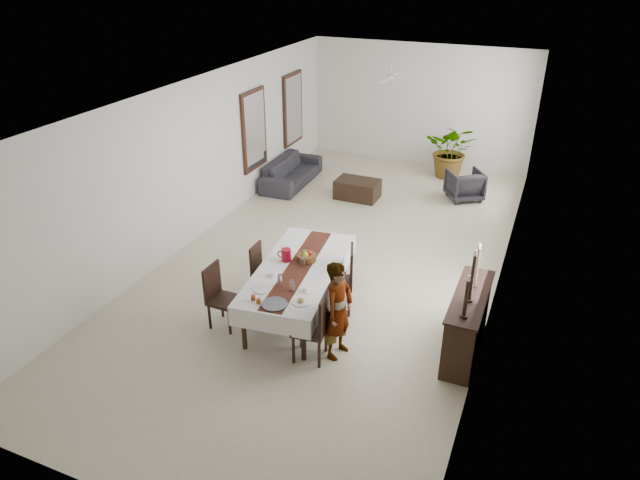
# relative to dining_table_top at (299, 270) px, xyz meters

# --- Properties ---
(floor) EXTENTS (6.00, 12.00, 0.00)m
(floor) POSITION_rel_dining_table_top_xyz_m (-0.06, 1.92, -0.77)
(floor) COLOR beige
(floor) RESTS_ON ground
(ceiling) EXTENTS (6.00, 12.00, 0.02)m
(ceiling) POSITION_rel_dining_table_top_xyz_m (-0.06, 1.92, 2.43)
(ceiling) COLOR white
(ceiling) RESTS_ON wall_back
(wall_back) EXTENTS (6.00, 0.02, 3.20)m
(wall_back) POSITION_rel_dining_table_top_xyz_m (-0.06, 7.92, 0.83)
(wall_back) COLOR silver
(wall_back) RESTS_ON floor
(wall_front) EXTENTS (6.00, 0.02, 3.20)m
(wall_front) POSITION_rel_dining_table_top_xyz_m (-0.06, -4.08, 0.83)
(wall_front) COLOR silver
(wall_front) RESTS_ON floor
(wall_left) EXTENTS (0.02, 12.00, 3.20)m
(wall_left) POSITION_rel_dining_table_top_xyz_m (-3.06, 1.92, 0.83)
(wall_left) COLOR silver
(wall_left) RESTS_ON floor
(wall_right) EXTENTS (0.02, 12.00, 3.20)m
(wall_right) POSITION_rel_dining_table_top_xyz_m (2.94, 1.92, 0.83)
(wall_right) COLOR silver
(wall_right) RESTS_ON floor
(dining_table_top) EXTENTS (1.34, 2.64, 0.05)m
(dining_table_top) POSITION_rel_dining_table_top_xyz_m (0.00, 0.00, 0.00)
(dining_table_top) COLOR black
(dining_table_top) RESTS_ON table_leg_fl
(table_leg_fl) EXTENTS (0.08, 0.08, 0.74)m
(table_leg_fl) POSITION_rel_dining_table_top_xyz_m (-0.32, -1.25, -0.40)
(table_leg_fl) COLOR black
(table_leg_fl) RESTS_ON floor
(table_leg_fr) EXTENTS (0.08, 0.08, 0.74)m
(table_leg_fr) POSITION_rel_dining_table_top_xyz_m (0.60, -1.15, -0.40)
(table_leg_fr) COLOR black
(table_leg_fr) RESTS_ON floor
(table_leg_bl) EXTENTS (0.08, 0.08, 0.74)m
(table_leg_bl) POSITION_rel_dining_table_top_xyz_m (-0.60, 1.15, -0.40)
(table_leg_bl) COLOR black
(table_leg_bl) RESTS_ON floor
(table_leg_br) EXTENTS (0.08, 0.08, 0.74)m
(table_leg_br) POSITION_rel_dining_table_top_xyz_m (0.32, 1.25, -0.40)
(table_leg_br) COLOR black
(table_leg_br) RESTS_ON floor
(tablecloth_top) EXTENTS (1.55, 2.86, 0.01)m
(tablecloth_top) POSITION_rel_dining_table_top_xyz_m (0.00, -0.00, 0.03)
(tablecloth_top) COLOR silver
(tablecloth_top) RESTS_ON dining_table_top
(tablecloth_drape_left) EXTENTS (0.32, 2.71, 0.32)m
(tablecloth_drape_left) POSITION_rel_dining_table_top_xyz_m (-0.62, -0.07, -0.12)
(tablecloth_drape_left) COLOR white
(tablecloth_drape_left) RESTS_ON dining_table_top
(tablecloth_drape_right) EXTENTS (0.32, 2.71, 0.32)m
(tablecloth_drape_right) POSITION_rel_dining_table_top_xyz_m (0.62, 0.07, -0.12)
(tablecloth_drape_right) COLOR silver
(tablecloth_drape_right) RESTS_ON dining_table_top
(tablecloth_drape_near) EXTENTS (1.24, 0.15, 0.32)m
(tablecloth_drape_near) POSITION_rel_dining_table_top_xyz_m (0.16, -1.35, -0.12)
(tablecloth_drape_near) COLOR white
(tablecloth_drape_near) RESTS_ON dining_table_top
(tablecloth_drape_far) EXTENTS (1.24, 0.15, 0.32)m
(tablecloth_drape_far) POSITION_rel_dining_table_top_xyz_m (-0.16, 1.35, -0.12)
(tablecloth_drape_far) COLOR white
(tablecloth_drape_far) RESTS_ON dining_table_top
(table_runner) EXTENTS (0.67, 2.67, 0.00)m
(table_runner) POSITION_rel_dining_table_top_xyz_m (0.00, -0.00, 0.04)
(table_runner) COLOR #592619
(table_runner) RESTS_ON tablecloth_top
(red_pitcher) EXTENTS (0.18, 0.18, 0.21)m
(red_pitcher) POSITION_rel_dining_table_top_xyz_m (-0.28, 0.13, 0.14)
(red_pitcher) COLOR maroon
(red_pitcher) RESTS_ON tablecloth_top
(pitcher_handle) EXTENTS (0.13, 0.04, 0.13)m
(pitcher_handle) POSITION_rel_dining_table_top_xyz_m (-0.37, 0.12, 0.14)
(pitcher_handle) COLOR #98120B
(pitcher_handle) RESTS_ON red_pitcher
(wine_glass_near) EXTENTS (0.07, 0.07, 0.18)m
(wine_glass_near) POSITION_rel_dining_table_top_xyz_m (0.20, -0.67, 0.13)
(wine_glass_near) COLOR silver
(wine_glass_near) RESTS_ON tablecloth_top
(wine_glass_mid) EXTENTS (0.07, 0.07, 0.18)m
(wine_glass_mid) POSITION_rel_dining_table_top_xyz_m (-0.04, -0.59, 0.13)
(wine_glass_mid) COLOR silver
(wine_glass_mid) RESTS_ON tablecloth_top
(wine_glass_far) EXTENTS (0.07, 0.07, 0.18)m
(wine_glass_far) POSITION_rel_dining_table_top_xyz_m (0.05, 0.06, 0.13)
(wine_glass_far) COLOR silver
(wine_glass_far) RESTS_ON tablecloth_top
(teacup_right) EXTENTS (0.10, 0.10, 0.06)m
(teacup_right) POSITION_rel_dining_table_top_xyz_m (0.39, -0.59, 0.07)
(teacup_right) COLOR white
(teacup_right) RESTS_ON saucer_right
(saucer_right) EXTENTS (0.16, 0.16, 0.01)m
(saucer_right) POSITION_rel_dining_table_top_xyz_m (0.39, -0.59, 0.04)
(saucer_right) COLOR white
(saucer_right) RESTS_ON tablecloth_top
(teacup_left) EXTENTS (0.10, 0.10, 0.06)m
(teacup_left) POSITION_rel_dining_table_top_xyz_m (-0.27, -0.40, 0.07)
(teacup_left) COLOR white
(teacup_left) RESTS_ON saucer_left
(saucer_left) EXTENTS (0.16, 0.16, 0.01)m
(saucer_left) POSITION_rel_dining_table_top_xyz_m (-0.27, -0.40, 0.04)
(saucer_left) COLOR white
(saucer_left) RESTS_ON tablecloth_top
(plate_near_right) EXTENTS (0.25, 0.25, 0.02)m
(plate_near_right) POSITION_rel_dining_table_top_xyz_m (0.46, -0.91, 0.05)
(plate_near_right) COLOR silver
(plate_near_right) RESTS_ON tablecloth_top
(bread_near_right) EXTENTS (0.10, 0.10, 0.10)m
(bread_near_right) POSITION_rel_dining_table_top_xyz_m (0.46, -0.91, 0.08)
(bread_near_right) COLOR tan
(bread_near_right) RESTS_ON plate_near_right
(plate_near_left) EXTENTS (0.25, 0.25, 0.02)m
(plate_near_left) POSITION_rel_dining_table_top_xyz_m (-0.22, -0.82, 0.05)
(plate_near_left) COLOR silver
(plate_near_left) RESTS_ON tablecloth_top
(plate_far_left) EXTENTS (0.25, 0.25, 0.02)m
(plate_far_left) POSITION_rel_dining_table_top_xyz_m (-0.40, 0.54, 0.05)
(plate_far_left) COLOR white
(plate_far_left) RESTS_ON tablecloth_top
(serving_tray) EXTENTS (0.38, 0.38, 0.02)m
(serving_tray) POSITION_rel_dining_table_top_xyz_m (0.13, -1.10, 0.05)
(serving_tray) COLOR #3E3D42
(serving_tray) RESTS_ON tablecloth_top
(jam_jar_a) EXTENTS (0.07, 0.07, 0.08)m
(jam_jar_a) POSITION_rel_dining_table_top_xyz_m (-0.10, -1.16, 0.08)
(jam_jar_a) COLOR #914315
(jam_jar_a) RESTS_ON tablecloth_top
(jam_jar_b) EXTENTS (0.07, 0.07, 0.08)m
(jam_jar_b) POSITION_rel_dining_table_top_xyz_m (-0.21, -1.11, 0.08)
(jam_jar_b) COLOR maroon
(jam_jar_b) RESTS_ON tablecloth_top
(fruit_basket) EXTENTS (0.32, 0.32, 0.11)m
(fruit_basket) POSITION_rel_dining_table_top_xyz_m (0.02, 0.27, 0.09)
(fruit_basket) COLOR brown
(fruit_basket) RESTS_ON tablecloth_top
(fruit_red) EXTENTS (0.10, 0.10, 0.10)m
(fruit_red) POSITION_rel_dining_table_top_xyz_m (0.05, 0.29, 0.17)
(fruit_red) COLOR #99270F
(fruit_red) RESTS_ON fruit_basket
(fruit_green) EXTENTS (0.08, 0.08, 0.08)m
(fruit_green) POSITION_rel_dining_table_top_xyz_m (-0.02, 0.30, 0.17)
(fruit_green) COLOR #518B29
(fruit_green) RESTS_ON fruit_basket
(fruit_yellow) EXTENTS (0.09, 0.09, 0.09)m
(fruit_yellow) POSITION_rel_dining_table_top_xyz_m (0.03, 0.22, 0.17)
(fruit_yellow) COLOR yellow
(fruit_yellow) RESTS_ON fruit_basket
(chair_right_near_seat) EXTENTS (0.52, 0.52, 0.05)m
(chair_right_near_seat) POSITION_rel_dining_table_top_xyz_m (0.66, -1.06, -0.28)
(chair_right_near_seat) COLOR black
(chair_right_near_seat) RESTS_ON chair_right_near_leg_fl
(chair_right_near_leg_fl) EXTENTS (0.05, 0.05, 0.46)m
(chair_right_near_leg_fl) POSITION_rel_dining_table_top_xyz_m (0.87, -1.22, -0.54)
(chair_right_near_leg_fl) COLOR black
(chair_right_near_leg_fl) RESTS_ON floor
(chair_right_near_leg_fr) EXTENTS (0.05, 0.05, 0.46)m
(chair_right_near_leg_fr) POSITION_rel_dining_table_top_xyz_m (0.82, -0.85, -0.54)
(chair_right_near_leg_fr) COLOR black
(chair_right_near_leg_fr) RESTS_ON floor
(chair_right_near_leg_bl) EXTENTS (0.05, 0.05, 0.46)m
(chair_right_near_leg_bl) POSITION_rel_dining_table_top_xyz_m (0.50, -1.27, -0.54)
(chair_right_near_leg_bl) COLOR black
(chair_right_near_leg_bl) RESTS_ON floor
(chair_right_near_leg_br) EXTENTS (0.05, 0.05, 0.46)m
(chair_right_near_leg_br) POSITION_rel_dining_table_top_xyz_m (0.45, -0.90, -0.54)
(chair_right_near_leg_br) COLOR black
(chair_right_near_leg_br) RESTS_ON floor
(chair_right_near_back) EXTENTS (0.10, 0.47, 0.59)m
(chair_right_near_back) POSITION_rel_dining_table_top_xyz_m (0.87, -1.03, 0.04)
(chair_right_near_back) COLOR black
(chair_right_near_back) RESTS_ON chair_right_near_seat
(chair_right_far_seat) EXTENTS (0.62, 0.62, 0.06)m
(chair_right_far_seat) POSITION_rel_dining_table_top_xyz_m (0.57, 0.26, -0.26)
(chair_right_far_seat) COLOR black
(chair_right_far_seat) RESTS_ON chair_right_far_leg_fl
(chair_right_far_leg_fl) EXTENTS (0.06, 0.06, 0.48)m
(chair_right_far_leg_fl) POSITION_rel_dining_table_top_xyz_m (0.83, 0.14, -0.53)
(chair_right_far_leg_fl) COLOR black
(chair_right_far_leg_fl) RESTS_ON floor
(chair_right_far_leg_fr) EXTENTS (0.06, 0.06, 0.48)m
(chair_right_far_leg_fr) POSITION_rel_dining_table_top_xyz_m (0.69, 0.51, -0.53)
(chair_right_far_leg_fr) COLOR black
(chair_right_far_leg_fr) RESTS_ON floor
(chair_right_far_leg_bl) EXTENTS (0.06, 0.06, 0.48)m
(chair_right_far_leg_bl) POSITION_rel_dining_table_top_xyz_m (0.45, 0.01, -0.53)
(chair_right_far_leg_bl) COLOR black
(chair_right_far_leg_bl) RESTS_ON floor
(chair_right_far_leg_br) EXTENTS (0.06, 0.06, 0.48)m
(chair_right_far_leg_br) POSITION_rel_dining_table_top_xyz_m (0.32, 0.38, -0.53)
(chair_right_far_leg_br) COLOR black
(chair_right_far_leg_br) RESTS_ON floor
(chair_right_far_back) EXTENTS (0.20, 0.47, 0.62)m
(chair_right_far_back) POSITION_rel_dining_table_top_xyz_m (0.78, 0.33, 0.07)
(chair_right_far_back) COLOR black
(chair_right_far_back) RESTS_ON chair_right_far_seat
(chair_left_near_seat) EXTENTS (0.45, 0.45, 0.05)m
(chair_left_near_seat) POSITION_rel_dining_table_top_xyz_m (-0.89, -0.85, -0.30)
(chair_left_near_seat) COLOR black
(chair_left_near_seat) RESTS_ON chair_left_near_leg_fl
(chair_left_near_leg_fl) EXTENTS (0.04, 0.04, 0.44)m
(chair_left_near_leg_fl) POSITION_rel_dining_table_top_xyz_m (-1.07, -0.67, -0.55)
(chair_left_near_leg_fl) COLOR black
(chair_left_near_leg_fl) RESTS_ON floor
(chair_left_near_leg_fr) EXTENTS (0.04, 0.04, 0.44)m
(chair_left_near_leg_fr) POSITION_rel_dining_table_top_xyz_m (-1.08, -1.03, -0.55)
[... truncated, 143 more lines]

